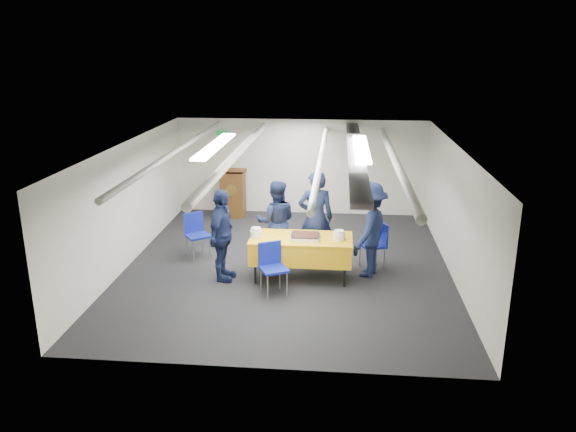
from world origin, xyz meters
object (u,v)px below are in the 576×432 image
object	(u,v)px
podium	(233,192)
sailor_d	(369,230)
sailor_c	(222,236)
sailor_a	(316,218)
sheet_cake	(305,236)
chair_left	(196,230)
serving_table	(301,249)
chair_right	(377,240)
sailor_b	(276,222)
chair_near	(272,263)

from	to	relation	value
podium	sailor_d	size ratio (longest dim) A/B	0.73
sailor_c	sailor_a	bearing A→B (deg)	-53.55
sheet_cake	chair_left	distance (m)	2.41
serving_table	podium	bearing A→B (deg)	117.83
chair_left	chair_right	bearing A→B (deg)	-4.16
chair_right	sailor_b	distance (m)	1.92
sailor_a	sailor_b	distance (m)	0.76
chair_right	chair_left	bearing A→B (deg)	175.84
podium	chair_left	size ratio (longest dim) A/B	1.44
sheet_cake	sailor_c	size ratio (longest dim) A/B	0.31
sheet_cake	sailor_d	world-z (taller)	sailor_d
chair_near	chair_right	xyz separation A→B (m)	(1.81, 1.27, 0.00)
podium	sailor_c	size ratio (longest dim) A/B	0.76
serving_table	chair_right	bearing A→B (deg)	24.95
sheet_cake	sailor_a	size ratio (longest dim) A/B	0.28
chair_right	sailor_c	world-z (taller)	sailor_c
sheet_cake	sailor_a	xyz separation A→B (m)	(0.15, 0.78, 0.09)
sailor_a	sailor_d	distance (m)	1.07
sailor_b	chair_left	bearing A→B (deg)	-10.25
sailor_c	chair_right	bearing A→B (deg)	-66.38
sailor_d	sailor_c	bearing A→B (deg)	-57.51
chair_left	sailor_c	world-z (taller)	sailor_c
chair_right	sailor_c	distance (m)	2.87
sailor_d	sheet_cake	bearing A→B (deg)	-51.04
podium	sailor_d	world-z (taller)	sailor_d
chair_right	chair_left	distance (m)	3.50
chair_left	serving_table	bearing A→B (deg)	-22.74
chair_near	sailor_d	world-z (taller)	sailor_d
chair_right	sailor_b	bearing A→B (deg)	176.03
chair_near	chair_left	distance (m)	2.27
chair_near	sailor_b	xyz separation A→B (m)	(-0.09, 1.40, 0.26)
sailor_b	chair_near	bearing A→B (deg)	87.71
podium	sailor_d	bearing A→B (deg)	-47.15
sheet_cake	sailor_d	distance (m)	1.16
sailor_c	sailor_b	bearing A→B (deg)	-34.52
sheet_cake	sailor_a	bearing A→B (deg)	79.39
sailor_a	sailor_b	world-z (taller)	sailor_a
chair_near	chair_left	world-z (taller)	same
sailor_c	sailor_d	xyz separation A→B (m)	(2.56, 0.45, 0.04)
sailor_a	sailor_d	xyz separation A→B (m)	(0.97, -0.45, -0.04)
sailor_a	sailor_b	size ratio (longest dim) A/B	1.14
serving_table	chair_near	distance (m)	0.77
chair_near	chair_left	bearing A→B (deg)	137.78
podium	sailor_b	xyz separation A→B (m)	(1.36, -2.82, 0.18)
serving_table	chair_near	bearing A→B (deg)	-124.94
chair_near	sailor_c	size ratio (longest dim) A/B	0.53
sheet_cake	sailor_d	bearing A→B (deg)	16.54
chair_right	sailor_d	bearing A→B (deg)	-115.91
serving_table	chair_right	size ratio (longest dim) A/B	2.06
podium	sailor_a	world-z (taller)	sailor_a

